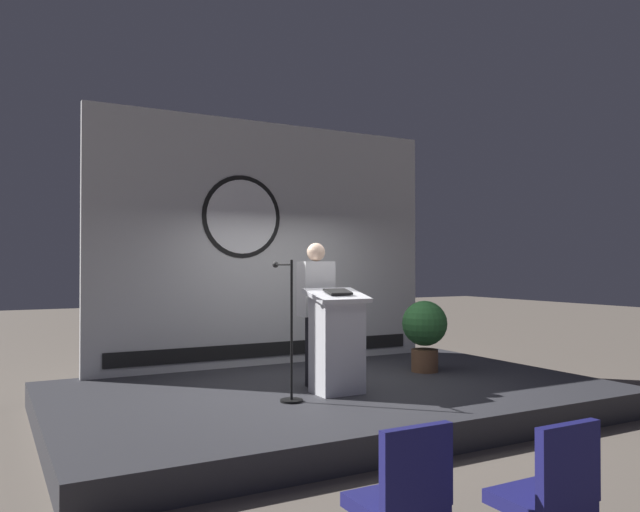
{
  "coord_description": "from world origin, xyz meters",
  "views": [
    {
      "loc": [
        -3.63,
        -6.35,
        1.74
      ],
      "look_at": [
        -0.16,
        0.03,
        1.84
      ],
      "focal_mm": 34.53,
      "sensor_mm": 36.0,
      "label": 1
    }
  ],
  "objects_px": {
    "potted_plant": "(425,329)",
    "audience_chair_left": "(403,494)",
    "speaker_person": "(316,313)",
    "microphone_stand": "(289,351)",
    "podium": "(337,342)",
    "audience_chair_right": "(550,491)"
  },
  "relations": [
    {
      "from": "speaker_person",
      "to": "audience_chair_left",
      "type": "xyz_separation_m",
      "value": [
        -1.47,
        -3.74,
        -0.67
      ]
    },
    {
      "from": "podium",
      "to": "speaker_person",
      "type": "relative_size",
      "value": 0.69
    },
    {
      "from": "microphone_stand",
      "to": "audience_chair_right",
      "type": "distance_m",
      "value": 3.53
    },
    {
      "from": "podium",
      "to": "audience_chair_left",
      "type": "distance_m",
      "value": 3.6
    },
    {
      "from": "potted_plant",
      "to": "audience_chair_left",
      "type": "distance_m",
      "value": 5.07
    },
    {
      "from": "podium",
      "to": "speaker_person",
      "type": "distance_m",
      "value": 0.56
    },
    {
      "from": "potted_plant",
      "to": "microphone_stand",
      "type": "bearing_deg",
      "value": -162.86
    },
    {
      "from": "speaker_person",
      "to": "audience_chair_left",
      "type": "relative_size",
      "value": 1.91
    },
    {
      "from": "microphone_stand",
      "to": "podium",
      "type": "bearing_deg",
      "value": 8.27
    },
    {
      "from": "potted_plant",
      "to": "audience_chair_right",
      "type": "relative_size",
      "value": 1.07
    },
    {
      "from": "potted_plant",
      "to": "audience_chair_left",
      "type": "bearing_deg",
      "value": -129.53
    },
    {
      "from": "podium",
      "to": "potted_plant",
      "type": "relative_size",
      "value": 1.23
    },
    {
      "from": "podium",
      "to": "speaker_person",
      "type": "bearing_deg",
      "value": 91.43
    },
    {
      "from": "speaker_person",
      "to": "audience_chair_left",
      "type": "bearing_deg",
      "value": -111.41
    },
    {
      "from": "podium",
      "to": "audience_chair_left",
      "type": "relative_size",
      "value": 1.32
    },
    {
      "from": "speaker_person",
      "to": "audience_chair_left",
      "type": "height_order",
      "value": "speaker_person"
    },
    {
      "from": "microphone_stand",
      "to": "potted_plant",
      "type": "relative_size",
      "value": 1.56
    },
    {
      "from": "podium",
      "to": "speaker_person",
      "type": "xyz_separation_m",
      "value": [
        -0.01,
        0.48,
        0.3
      ]
    },
    {
      "from": "audience_chair_left",
      "to": "audience_chair_right",
      "type": "relative_size",
      "value": 1.0
    },
    {
      "from": "microphone_stand",
      "to": "audience_chair_left",
      "type": "relative_size",
      "value": 1.68
    },
    {
      "from": "podium",
      "to": "audience_chair_left",
      "type": "bearing_deg",
      "value": -114.4
    },
    {
      "from": "audience_chair_right",
      "to": "podium",
      "type": "bearing_deg",
      "value": 78.48
    }
  ]
}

